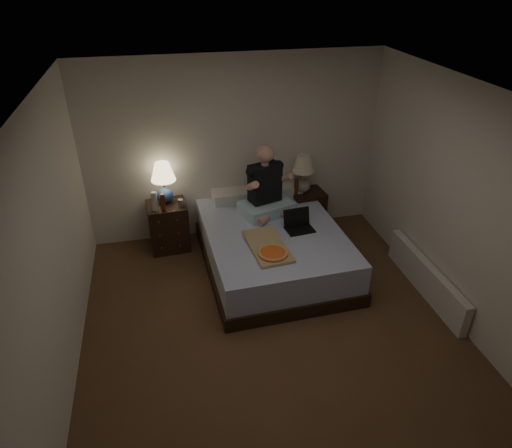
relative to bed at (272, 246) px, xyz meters
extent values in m
cube|color=brown|center=(-0.29, -1.27, -0.27)|extent=(4.00, 4.50, 0.00)
cube|color=white|center=(-0.29, -1.27, 2.23)|extent=(4.00, 4.50, 0.00)
cube|color=silver|center=(-0.29, 0.98, 0.98)|extent=(4.00, 0.00, 2.50)
cube|color=silver|center=(-2.29, -1.27, 0.98)|extent=(0.00, 4.50, 2.50)
cube|color=silver|center=(1.71, -1.27, 0.98)|extent=(0.00, 4.50, 2.50)
cube|color=#5569AA|center=(0.00, 0.00, 0.00)|extent=(1.72, 2.25, 0.55)
cube|color=black|center=(-1.27, 0.70, 0.06)|extent=(0.54, 0.49, 0.66)
cube|color=black|center=(0.71, 0.78, 0.03)|extent=(0.51, 0.46, 0.60)
cylinder|color=silver|center=(-1.42, 0.59, 0.51)|extent=(0.07, 0.07, 0.25)
cylinder|color=#A5A5A0|center=(-1.08, 0.61, 0.44)|extent=(0.07, 0.07, 0.10)
cylinder|color=#5D250D|center=(-1.31, 0.56, 0.50)|extent=(0.06, 0.06, 0.23)
cylinder|color=#50210B|center=(0.53, 0.73, 0.44)|extent=(0.06, 0.06, 0.23)
cube|color=silver|center=(1.64, -0.96, -0.07)|extent=(0.10, 1.60, 0.40)
camera|label=1|loc=(-1.27, -4.76, 3.21)|focal=32.00mm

